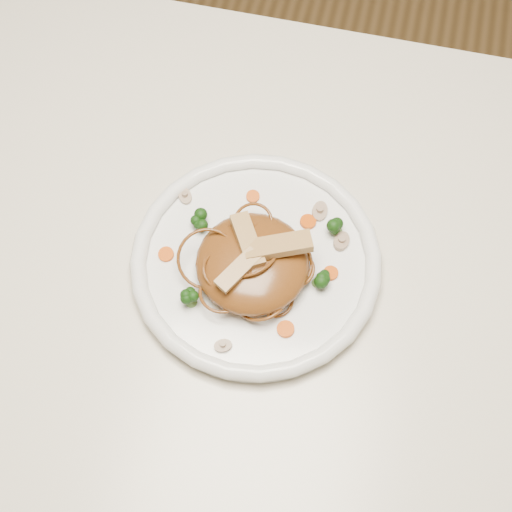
# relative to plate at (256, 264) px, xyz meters

# --- Properties ---
(ground) EXTENTS (4.00, 4.00, 0.00)m
(ground) POSITION_rel_plate_xyz_m (-0.01, 0.01, -0.76)
(ground) COLOR #50371B
(ground) RESTS_ON ground
(table) EXTENTS (1.20, 0.80, 0.75)m
(table) POSITION_rel_plate_xyz_m (-0.01, 0.01, -0.11)
(table) COLOR beige
(table) RESTS_ON ground
(plate) EXTENTS (0.33, 0.33, 0.02)m
(plate) POSITION_rel_plate_xyz_m (0.00, 0.00, 0.00)
(plate) COLOR white
(plate) RESTS_ON table
(noodle_mound) EXTENTS (0.17, 0.17, 0.04)m
(noodle_mound) POSITION_rel_plate_xyz_m (-0.00, -0.01, 0.03)
(noodle_mound) COLOR brown
(noodle_mound) RESTS_ON plate
(chicken_a) EXTENTS (0.08, 0.05, 0.01)m
(chicken_a) POSITION_rel_plate_xyz_m (0.03, 0.00, 0.06)
(chicken_a) COLOR tan
(chicken_a) RESTS_ON noodle_mound
(chicken_b) EXTENTS (0.05, 0.07, 0.01)m
(chicken_b) POSITION_rel_plate_xyz_m (-0.01, 0.00, 0.06)
(chicken_b) COLOR tan
(chicken_b) RESTS_ON noodle_mound
(chicken_c) EXTENTS (0.05, 0.06, 0.01)m
(chicken_c) POSITION_rel_plate_xyz_m (-0.01, -0.04, 0.06)
(chicken_c) COLOR tan
(chicken_c) RESTS_ON noodle_mound
(broccoli_0) EXTENTS (0.03, 0.03, 0.03)m
(broccoli_0) POSITION_rel_plate_xyz_m (0.09, 0.06, 0.02)
(broccoli_0) COLOR #14360B
(broccoli_0) RESTS_ON plate
(broccoli_1) EXTENTS (0.03, 0.03, 0.03)m
(broccoli_1) POSITION_rel_plate_xyz_m (-0.08, 0.03, 0.02)
(broccoli_1) COLOR #14360B
(broccoli_1) RESTS_ON plate
(broccoli_2) EXTENTS (0.03, 0.03, 0.03)m
(broccoli_2) POSITION_rel_plate_xyz_m (-0.06, -0.07, 0.02)
(broccoli_2) COLOR #14360B
(broccoli_2) RESTS_ON plate
(broccoli_3) EXTENTS (0.03, 0.03, 0.03)m
(broccoli_3) POSITION_rel_plate_xyz_m (0.08, -0.01, 0.02)
(broccoli_3) COLOR #14360B
(broccoli_3) RESTS_ON plate
(carrot_0) EXTENTS (0.02, 0.02, 0.00)m
(carrot_0) POSITION_rel_plate_xyz_m (0.05, 0.07, 0.01)
(carrot_0) COLOR #EE5908
(carrot_0) RESTS_ON plate
(carrot_1) EXTENTS (0.02, 0.02, 0.00)m
(carrot_1) POSITION_rel_plate_xyz_m (-0.11, -0.02, 0.01)
(carrot_1) COLOR #EE5908
(carrot_1) RESTS_ON plate
(carrot_2) EXTENTS (0.02, 0.02, 0.00)m
(carrot_2) POSITION_rel_plate_xyz_m (0.09, 0.00, 0.01)
(carrot_2) COLOR #EE5908
(carrot_2) RESTS_ON plate
(carrot_3) EXTENTS (0.02, 0.02, 0.00)m
(carrot_3) POSITION_rel_plate_xyz_m (-0.02, 0.09, 0.01)
(carrot_3) COLOR #EE5908
(carrot_3) RESTS_ON plate
(carrot_4) EXTENTS (0.02, 0.02, 0.00)m
(carrot_4) POSITION_rel_plate_xyz_m (0.05, -0.08, 0.01)
(carrot_4) COLOR #EE5908
(carrot_4) RESTS_ON plate
(mushroom_0) EXTENTS (0.03, 0.03, 0.01)m
(mushroom_0) POSITION_rel_plate_xyz_m (-0.01, -0.11, 0.01)
(mushroom_0) COLOR tan
(mushroom_0) RESTS_ON plate
(mushroom_1) EXTENTS (0.03, 0.03, 0.01)m
(mushroom_1) POSITION_rel_plate_xyz_m (0.10, 0.05, 0.01)
(mushroom_1) COLOR tan
(mushroom_1) RESTS_ON plate
(mushroom_2) EXTENTS (0.03, 0.03, 0.01)m
(mushroom_2) POSITION_rel_plate_xyz_m (-0.11, 0.07, 0.01)
(mushroom_2) COLOR tan
(mushroom_2) RESTS_ON plate
(mushroom_3) EXTENTS (0.03, 0.03, 0.01)m
(mushroom_3) POSITION_rel_plate_xyz_m (0.06, 0.08, 0.01)
(mushroom_3) COLOR tan
(mushroom_3) RESTS_ON plate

